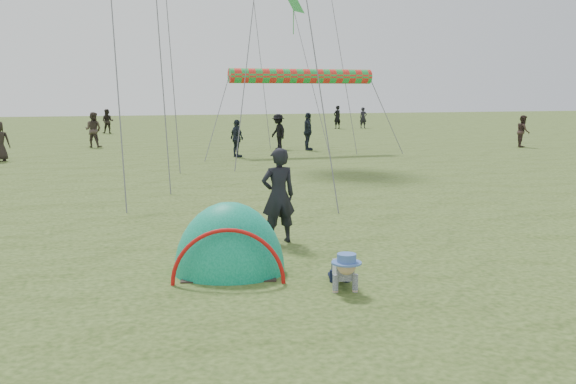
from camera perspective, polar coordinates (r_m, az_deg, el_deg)
name	(u,v)px	position (r m, az deg, el deg)	size (l,w,h in m)	color
ground	(331,291)	(8.98, 3.88, -8.75)	(140.00, 140.00, 0.00)	#253A12
crawling_toddler	(344,269)	(8.98, 4.99, -6.85)	(0.52, 0.75, 0.57)	black
popup_tent	(230,272)	(9.88, -5.20, -7.12)	(1.68, 1.38, 2.17)	#007950
standing_adult	(278,196)	(11.58, -0.87, -0.32)	(0.63, 0.41, 1.73)	black
crowd_person_0	(337,117)	(48.63, 4.40, 6.65)	(0.63, 0.41, 1.73)	black
crowd_person_1	(93,130)	(33.35, -16.92, 5.31)	(0.85, 0.66, 1.74)	#413630
crowd_person_6	(363,118)	(49.42, 6.71, 6.57)	(0.58, 0.38, 1.59)	black
crowd_person_7	(108,121)	(44.34, -15.74, 6.07)	(0.78, 0.61, 1.61)	black
crowd_person_8	(308,131)	(30.32, 1.79, 5.40)	(1.04, 0.43, 1.77)	#1B222C
crowd_person_9	(278,132)	(30.88, -0.88, 5.39)	(1.09, 0.63, 1.69)	black
crowd_person_13	(523,131)	(34.10, 20.17, 5.09)	(0.77, 0.60, 1.59)	#372724
crowd_person_14	(237,138)	(27.14, -4.56, 4.77)	(0.93, 0.39, 1.58)	#202733
rainbow_tube_kite	(302,76)	(28.61, 1.23, 10.26)	(0.64, 0.64, 6.52)	red
diamond_kite_3	(293,1)	(33.01, 0.49, 16.62)	(1.28, 1.28, 0.00)	green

